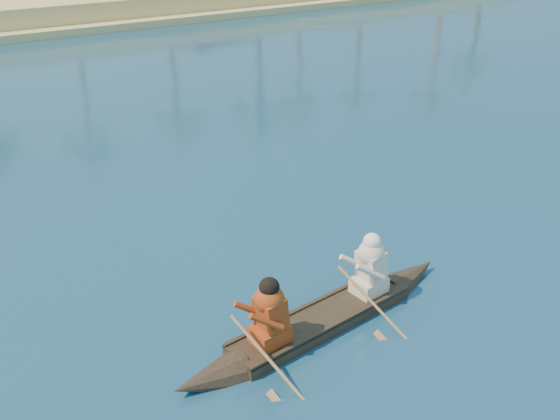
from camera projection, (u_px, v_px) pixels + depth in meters
ground at (123, 301)px, 10.05m from camera, size 160.00×160.00×0.00m
canoe at (322, 310)px, 9.36m from camera, size 5.19×1.13×1.42m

